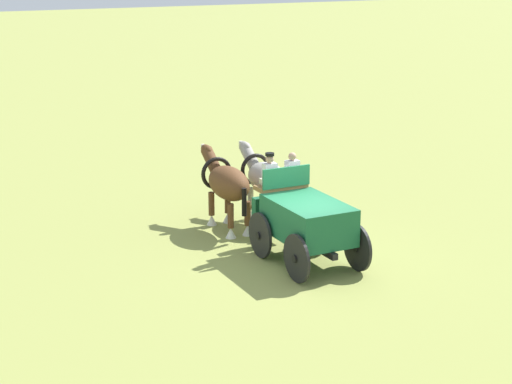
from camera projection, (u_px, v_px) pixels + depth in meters
The scene contains 4 objects.
ground_plane at pixel (307, 263), 21.74m from camera, with size 220.00×220.00×0.00m, color olive.
show_wagon at pixel (305, 219), 21.57m from camera, with size 5.47×2.04×2.69m.
draft_horse_near at pixel (227, 184), 24.16m from camera, with size 2.99×1.06×2.24m.
draft_horse_off at pixel (267, 180), 24.73m from camera, with size 3.07×1.05×2.20m.
Camera 1 is at (-17.14, 11.17, 7.70)m, focal length 58.53 mm.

